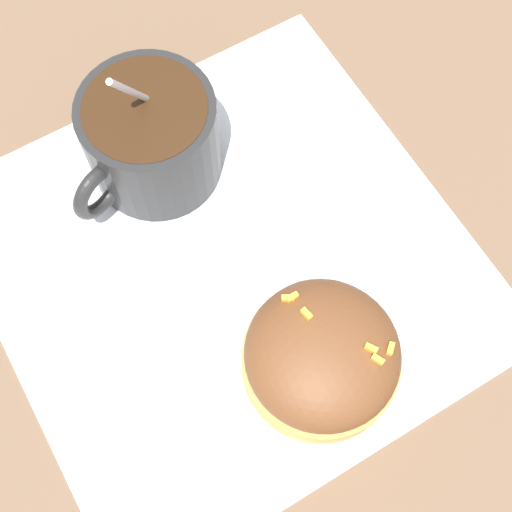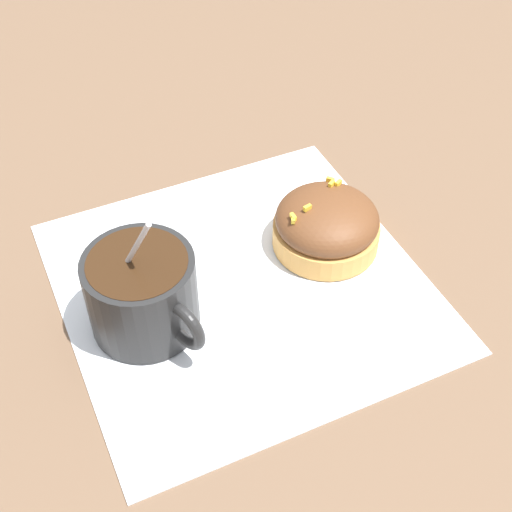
{
  "view_description": "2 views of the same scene",
  "coord_description": "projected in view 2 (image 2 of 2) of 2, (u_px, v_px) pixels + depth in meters",
  "views": [
    {
      "loc": [
        0.15,
        -0.07,
        0.43
      ],
      "look_at": [
        0.02,
        0.01,
        0.04
      ],
      "focal_mm": 50.0,
      "sensor_mm": 36.0,
      "label": 1
    },
    {
      "loc": [
        -0.16,
        -0.37,
        0.44
      ],
      "look_at": [
        0.01,
        -0.01,
        0.04
      ],
      "focal_mm": 50.0,
      "sensor_mm": 36.0,
      "label": 2
    }
  ],
  "objects": [
    {
      "name": "paper_napkin",
      "position": [
        242.0,
        285.0,
        0.6
      ],
      "size": [
        0.29,
        0.29,
        0.0
      ],
      "color": "white",
      "rests_on": "ground_plane"
    },
    {
      "name": "ground_plane",
      "position": [
        242.0,
        286.0,
        0.6
      ],
      "size": [
        3.0,
        3.0,
        0.0
      ],
      "primitive_type": "plane",
      "color": "brown"
    },
    {
      "name": "coffee_cup",
      "position": [
        143.0,
        291.0,
        0.54
      ],
      "size": [
        0.09,
        0.11,
        0.12
      ],
      "color": "black",
      "rests_on": "paper_napkin"
    },
    {
      "name": "frosted_pastry",
      "position": [
        327.0,
        225.0,
        0.61
      ],
      "size": [
        0.09,
        0.09,
        0.05
      ],
      "color": "#D19347",
      "rests_on": "paper_napkin"
    }
  ]
}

